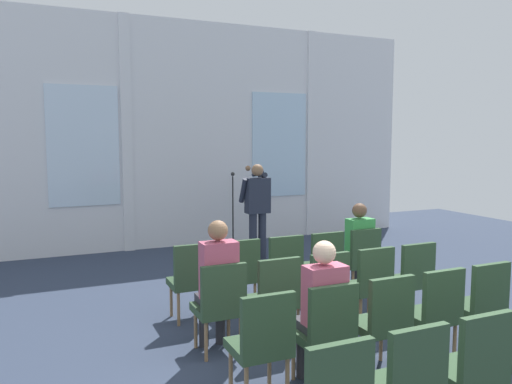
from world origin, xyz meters
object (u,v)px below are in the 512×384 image
at_px(chair_r1_c0, 220,302).
at_px(chair_r1_c4, 411,276).
at_px(chair_r2_c3, 434,309).
at_px(chair_r3_c1, 406,380).
at_px(chair_r1_c1, 275,295).
at_px(chair_r1_c2, 324,288).
at_px(chair_r1_c3, 370,282).
at_px(speaker, 257,204).
at_px(audience_r1_c0, 217,279).
at_px(chair_r0_c1, 238,271).
at_px(chair_r0_c4, 361,257).
at_px(mic_stand, 233,240).
at_px(chair_r0_c0, 191,277).
at_px(audience_r2_c1, 321,305).
at_px(audience_r0_c4, 357,243).
at_px(chair_r3_c2, 472,364).
at_px(chair_r2_c1, 326,328).
at_px(chair_r0_c3, 323,262).
at_px(chair_r0_c2, 282,266).
at_px(chair_r2_c0, 262,340).
at_px(chair_r2_c4, 481,301).
at_px(chair_r2_c2, 383,318).

bearing_deg(chair_r1_c0, chair_r1_c4, 0.00).
xyz_separation_m(chair_r2_c3, chair_r3_c1, (-1.20, -1.01, 0.00)).
bearing_deg(chair_r1_c1, chair_r2_c3, -40.15).
bearing_deg(chair_r1_c2, chair_r1_c3, 0.00).
height_order(speaker, chair_r1_c0, speaker).
xyz_separation_m(audience_r1_c0, chair_r3_c1, (0.60, -2.10, -0.21)).
bearing_deg(audience_r1_c0, chair_r0_c1, 57.23).
bearing_deg(chair_r0_c4, chair_r1_c0, -157.13).
bearing_deg(chair_r1_c3, mic_stand, 93.37).
height_order(chair_r0_c0, chair_r1_c2, same).
bearing_deg(chair_r2_c3, chair_r1_c4, 59.34).
bearing_deg(audience_r2_c1, audience_r0_c4, 48.37).
bearing_deg(chair_r2_c3, chair_r3_c1, -139.85).
xyz_separation_m(chair_r0_c4, audience_r2_c1, (-1.79, -1.93, 0.18)).
height_order(audience_r0_c4, chair_r1_c0, audience_r0_c4).
distance_m(chair_r1_c4, chair_r3_c2, 2.34).
bearing_deg(chair_r1_c1, chair_r2_c1, -90.00).
height_order(chair_r0_c3, chair_r3_c1, same).
relative_size(chair_r0_c2, chair_r0_c3, 1.00).
xyz_separation_m(chair_r0_c0, chair_r1_c2, (1.20, -1.01, 0.00)).
distance_m(mic_stand, chair_r0_c2, 2.74).
height_order(chair_r0_c2, chair_r2_c3, same).
xyz_separation_m(speaker, chair_r3_c1, (-1.35, -5.51, -0.45)).
xyz_separation_m(chair_r0_c3, audience_r0_c4, (0.60, 0.08, 0.17)).
relative_size(chair_r0_c0, audience_r2_c1, 0.73).
height_order(speaker, chair_r2_c1, speaker).
bearing_deg(chair_r2_c0, speaker, 66.58).
height_order(speaker, chair_r0_c0, speaker).
height_order(speaker, chair_r1_c3, speaker).
bearing_deg(chair_r1_c4, chair_r0_c3, 120.66).
xyz_separation_m(chair_r2_c1, chair_r2_c4, (1.79, 0.00, 0.00)).
distance_m(speaker, audience_r1_c0, 3.94).
bearing_deg(chair_r0_c4, audience_r0_c4, 90.00).
bearing_deg(mic_stand, chair_r2_c4, -80.19).
distance_m(chair_r0_c3, chair_r2_c1, 2.34).
bearing_deg(chair_r0_c3, chair_r0_c0, 180.00).
xyz_separation_m(chair_r1_c2, chair_r2_c2, (0.00, -1.01, 0.00)).
bearing_deg(mic_stand, chair_r0_c3, -85.37).
bearing_deg(chair_r0_c0, chair_r1_c0, -90.00).
bearing_deg(chair_r0_c4, mic_stand, 106.80).
bearing_deg(chair_r2_c0, chair_r0_c3, 48.36).
distance_m(chair_r0_c0, chair_r1_c3, 2.06).
bearing_deg(audience_r0_c4, audience_r2_c1, -131.63).
bearing_deg(chair_r0_c3, audience_r0_c4, 8.01).
height_order(chair_r0_c3, chair_r1_c2, same).
xyz_separation_m(chair_r0_c1, chair_r1_c0, (-0.60, -1.01, 0.00)).
height_order(speaker, chair_r3_c2, speaker).
xyz_separation_m(chair_r1_c2, chair_r2_c1, (-0.60, -1.01, 0.00)).
bearing_deg(audience_r2_c1, chair_r0_c1, 90.00).
distance_m(chair_r1_c1, chair_r2_c0, 1.17).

